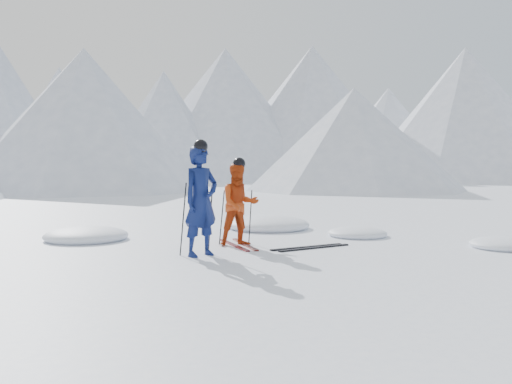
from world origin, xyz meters
name	(u,v)px	position (x,y,z in m)	size (l,w,h in m)	color
ground	(352,242)	(0.00, 0.00, 0.00)	(160.00, 160.00, 0.00)	white
mountain_range	(197,105)	(5.71, 35.31, 6.72)	(106.15, 62.94, 15.53)	#B2BCD1
skier_blue	(201,201)	(-3.51, -0.54, 1.01)	(0.74, 0.49, 2.03)	#0C174B
skier_red	(239,204)	(-2.44, 0.42, 0.86)	(0.83, 0.65, 1.72)	#B3370E
pole_blue_left	(183,219)	(-3.81, -0.39, 0.68)	(0.02, 0.02, 1.35)	black
pole_blue_right	(210,218)	(-3.26, -0.29, 0.68)	(0.02, 0.02, 1.35)	black
pole_red_left	(222,217)	(-2.74, 0.67, 0.57)	(0.02, 0.02, 1.14)	black
pole_red_right	(250,217)	(-2.14, 0.57, 0.57)	(0.02, 0.02, 1.14)	black
ski_worn_left	(234,245)	(-2.56, 0.42, 0.01)	(0.09, 1.70, 0.03)	black
ski_worn_right	(245,244)	(-2.32, 0.42, 0.01)	(0.09, 1.70, 0.03)	black
ski_loose_a	(307,247)	(-1.26, -0.36, 0.01)	(0.09, 1.70, 0.03)	black
ski_loose_b	(315,248)	(-1.16, -0.51, 0.01)	(0.09, 1.70, 0.03)	black
snow_lumps	(252,234)	(-1.59, 1.96, 0.00)	(9.42, 6.43, 0.47)	white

